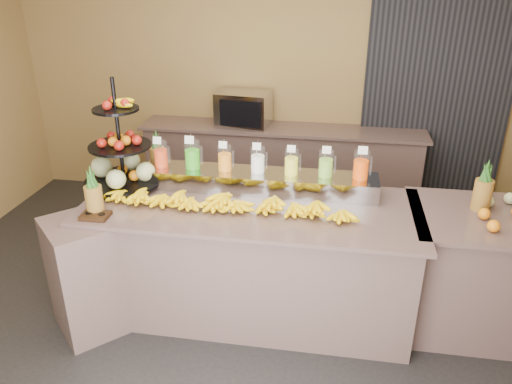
% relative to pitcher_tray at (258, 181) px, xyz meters
% --- Properties ---
extents(ground, '(6.00, 6.00, 0.00)m').
position_rel_pitcher_tray_xyz_m(ground, '(-0.01, -0.58, -1.01)').
color(ground, black).
rests_on(ground, ground).
extents(room_envelope, '(6.04, 5.02, 2.82)m').
position_rel_pitcher_tray_xyz_m(room_envelope, '(0.18, 0.21, 0.87)').
color(room_envelope, olive).
rests_on(room_envelope, ground).
extents(buffet_counter, '(2.75, 1.25, 0.93)m').
position_rel_pitcher_tray_xyz_m(buffet_counter, '(-0.12, -0.32, -0.54)').
color(buffet_counter, gray).
rests_on(buffet_counter, ground).
extents(right_counter, '(1.08, 0.88, 0.93)m').
position_rel_pitcher_tray_xyz_m(right_counter, '(1.69, -0.18, -0.54)').
color(right_counter, gray).
rests_on(right_counter, ground).
extents(back_ledge, '(3.10, 0.55, 0.93)m').
position_rel_pitcher_tray_xyz_m(back_ledge, '(-0.01, 1.67, -0.54)').
color(back_ledge, gray).
rests_on(back_ledge, ground).
extents(pitcher_tray, '(1.85, 0.30, 0.15)m').
position_rel_pitcher_tray_xyz_m(pitcher_tray, '(0.00, 0.00, 0.00)').
color(pitcher_tray, gray).
rests_on(pitcher_tray, buffet_counter).
extents(juice_pitcher_orange_a, '(0.11, 0.12, 0.27)m').
position_rel_pitcher_tray_xyz_m(juice_pitcher_orange_a, '(-0.78, -0.00, 0.17)').
color(juice_pitcher_orange_a, silver).
rests_on(juice_pitcher_orange_a, pitcher_tray).
extents(juice_pitcher_green, '(0.12, 0.13, 0.29)m').
position_rel_pitcher_tray_xyz_m(juice_pitcher_green, '(-0.52, -0.00, 0.17)').
color(juice_pitcher_green, silver).
rests_on(juice_pitcher_green, pitcher_tray).
extents(juice_pitcher_orange_b, '(0.11, 0.11, 0.26)m').
position_rel_pitcher_tray_xyz_m(juice_pitcher_orange_b, '(-0.26, -0.00, 0.16)').
color(juice_pitcher_orange_b, silver).
rests_on(juice_pitcher_orange_b, pitcher_tray).
extents(juice_pitcher_milk, '(0.11, 0.11, 0.27)m').
position_rel_pitcher_tray_xyz_m(juice_pitcher_milk, '(-0.00, -0.00, 0.17)').
color(juice_pitcher_milk, silver).
rests_on(juice_pitcher_milk, pitcher_tray).
extents(juice_pitcher_lemon, '(0.11, 0.11, 0.26)m').
position_rel_pitcher_tray_xyz_m(juice_pitcher_lemon, '(0.26, -0.00, 0.16)').
color(juice_pitcher_lemon, silver).
rests_on(juice_pitcher_lemon, pitcher_tray).
extents(juice_pitcher_lime, '(0.11, 0.12, 0.27)m').
position_rel_pitcher_tray_xyz_m(juice_pitcher_lime, '(0.52, -0.00, 0.17)').
color(juice_pitcher_lime, silver).
rests_on(juice_pitcher_lime, pitcher_tray).
extents(juice_pitcher_orange_c, '(0.12, 0.12, 0.29)m').
position_rel_pitcher_tray_xyz_m(juice_pitcher_orange_c, '(0.78, -0.00, 0.17)').
color(juice_pitcher_orange_c, silver).
rests_on(juice_pitcher_orange_c, pitcher_tray).
extents(banana_heap, '(1.88, 0.17, 0.16)m').
position_rel_pitcher_tray_xyz_m(banana_heap, '(-0.17, -0.34, -0.01)').
color(banana_heap, yellow).
rests_on(banana_heap, buffet_counter).
extents(fruit_stand, '(0.75, 0.75, 0.87)m').
position_rel_pitcher_tray_xyz_m(fruit_stand, '(-1.03, -0.10, 0.15)').
color(fruit_stand, black).
rests_on(fruit_stand, buffet_counter).
extents(condiment_caddy, '(0.20, 0.15, 0.03)m').
position_rel_pitcher_tray_xyz_m(condiment_caddy, '(-1.05, -0.65, -0.06)').
color(condiment_caddy, black).
rests_on(condiment_caddy, buffet_counter).
extents(pineapple_left_a, '(0.12, 0.12, 0.37)m').
position_rel_pitcher_tray_xyz_m(pineapple_left_a, '(-1.08, -0.59, 0.06)').
color(pineapple_left_a, brown).
rests_on(pineapple_left_a, buffet_counter).
extents(pineapple_left_b, '(0.12, 0.12, 0.39)m').
position_rel_pitcher_tray_xyz_m(pineapple_left_b, '(-0.88, 0.19, 0.07)').
color(pineapple_left_b, brown).
rests_on(pineapple_left_b, buffet_counter).
extents(right_fruit_pile, '(0.43, 0.41, 0.23)m').
position_rel_pitcher_tray_xyz_m(right_fruit_pile, '(1.78, -0.21, -0.00)').
color(right_fruit_pile, brown).
rests_on(right_fruit_pile, right_counter).
extents(oven_warmer, '(0.60, 0.45, 0.37)m').
position_rel_pitcher_tray_xyz_m(oven_warmer, '(-0.43, 1.67, 0.11)').
color(oven_warmer, gray).
rests_on(oven_warmer, back_ledge).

